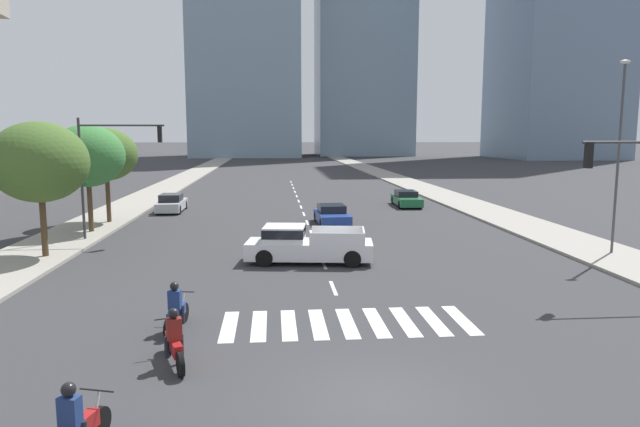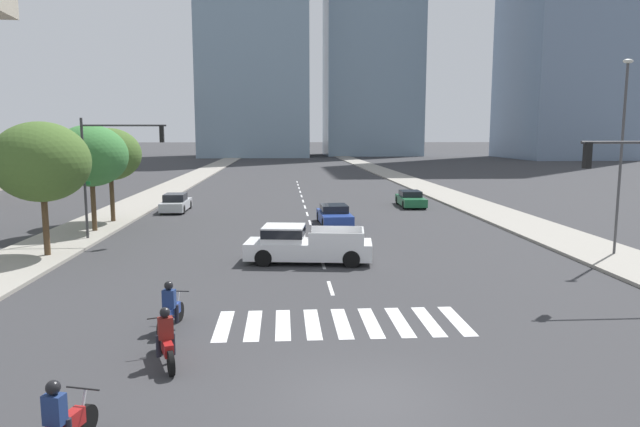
{
  "view_description": "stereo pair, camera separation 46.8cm",
  "coord_description": "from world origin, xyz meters",
  "px_view_note": "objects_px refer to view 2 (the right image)",
  "views": [
    {
      "loc": [
        -2.24,
        -11.48,
        5.75
      ],
      "look_at": [
        0.0,
        15.09,
        2.0
      ],
      "focal_mm": 31.69,
      "sensor_mm": 36.0,
      "label": 1
    },
    {
      "loc": [
        -1.78,
        -11.51,
        5.75
      ],
      "look_at": [
        0.0,
        15.09,
        2.0
      ],
      "focal_mm": 31.69,
      "sensor_mm": 36.0,
      "label": 2
    }
  ],
  "objects_px": {
    "street_lamp_east": "(622,145)",
    "street_tree_second": "(91,156)",
    "pickup_truck": "(302,245)",
    "motorcycle_third": "(59,427)",
    "sedan_blue_0": "(334,215)",
    "street_tree_third": "(110,154)",
    "motorcycle_lead": "(171,310)",
    "sedan_green_1": "(411,199)",
    "traffic_signal_far": "(113,157)",
    "motorcycle_trailing": "(166,341)",
    "sedan_silver_2": "(176,203)",
    "street_tree_nearest": "(41,162)"
  },
  "relations": [
    {
      "from": "motorcycle_trailing",
      "to": "sedan_blue_0",
      "type": "distance_m",
      "value": 22.72
    },
    {
      "from": "sedan_blue_0",
      "to": "traffic_signal_far",
      "type": "xyz_separation_m",
      "value": [
        -12.35,
        -4.66,
        3.97
      ]
    },
    {
      "from": "motorcycle_third",
      "to": "street_tree_second",
      "type": "bearing_deg",
      "value": 32.46
    },
    {
      "from": "sedan_green_1",
      "to": "sedan_silver_2",
      "type": "xyz_separation_m",
      "value": [
        -18.29,
        -1.79,
        0.04
      ]
    },
    {
      "from": "motorcycle_third",
      "to": "sedan_blue_0",
      "type": "distance_m",
      "value": 26.98
    },
    {
      "from": "traffic_signal_far",
      "to": "street_tree_third",
      "type": "height_order",
      "value": "traffic_signal_far"
    },
    {
      "from": "street_lamp_east",
      "to": "street_tree_second",
      "type": "bearing_deg",
      "value": 162.9
    },
    {
      "from": "sedan_blue_0",
      "to": "traffic_signal_far",
      "type": "height_order",
      "value": "traffic_signal_far"
    },
    {
      "from": "sedan_silver_2",
      "to": "street_tree_third",
      "type": "bearing_deg",
      "value": 151.64
    },
    {
      "from": "motorcycle_third",
      "to": "sedan_green_1",
      "type": "distance_m",
      "value": 37.58
    },
    {
      "from": "motorcycle_lead",
      "to": "sedan_green_1",
      "type": "xyz_separation_m",
      "value": [
        13.62,
        28.07,
        -0.01
      ]
    },
    {
      "from": "sedan_silver_2",
      "to": "street_tree_nearest",
      "type": "distance_m",
      "value": 16.72
    },
    {
      "from": "pickup_truck",
      "to": "street_tree_nearest",
      "type": "xyz_separation_m",
      "value": [
        -11.9,
        1.7,
        3.67
      ]
    },
    {
      "from": "street_tree_second",
      "to": "motorcycle_trailing",
      "type": "bearing_deg",
      "value": -67.69
    },
    {
      "from": "street_tree_nearest",
      "to": "motorcycle_third",
      "type": "bearing_deg",
      "value": -67.6
    },
    {
      "from": "street_tree_third",
      "to": "motorcycle_third",
      "type": "bearing_deg",
      "value": -75.66
    },
    {
      "from": "motorcycle_lead",
      "to": "motorcycle_trailing",
      "type": "distance_m",
      "value": 2.58
    },
    {
      "from": "motorcycle_third",
      "to": "pickup_truck",
      "type": "bearing_deg",
      "value": -1.74
    },
    {
      "from": "pickup_truck",
      "to": "street_tree_third",
      "type": "bearing_deg",
      "value": -38.37
    },
    {
      "from": "street_tree_second",
      "to": "motorcycle_third",
      "type": "bearing_deg",
      "value": -73.57
    },
    {
      "from": "sedan_blue_0",
      "to": "sedan_green_1",
      "type": "bearing_deg",
      "value": 139.23
    },
    {
      "from": "sedan_green_1",
      "to": "traffic_signal_far",
      "type": "height_order",
      "value": "traffic_signal_far"
    },
    {
      "from": "motorcycle_third",
      "to": "traffic_signal_far",
      "type": "bearing_deg",
      "value": 29.3
    },
    {
      "from": "motorcycle_lead",
      "to": "traffic_signal_far",
      "type": "bearing_deg",
      "value": 29.78
    },
    {
      "from": "motorcycle_third",
      "to": "pickup_truck",
      "type": "relative_size",
      "value": 0.35
    },
    {
      "from": "street_tree_second",
      "to": "pickup_truck",
      "type": "bearing_deg",
      "value": -35.38
    },
    {
      "from": "motorcycle_third",
      "to": "street_tree_second",
      "type": "xyz_separation_m",
      "value": [
        -7.0,
        23.73,
        3.93
      ]
    },
    {
      "from": "sedan_blue_0",
      "to": "pickup_truck",
      "type": "bearing_deg",
      "value": -15.17
    },
    {
      "from": "motorcycle_lead",
      "to": "traffic_signal_far",
      "type": "xyz_separation_m",
      "value": [
        -5.7,
        14.62,
        3.98
      ]
    },
    {
      "from": "street_tree_second",
      "to": "street_tree_third",
      "type": "xyz_separation_m",
      "value": [
        -0.0,
        3.65,
        -0.05
      ]
    },
    {
      "from": "traffic_signal_far",
      "to": "street_tree_nearest",
      "type": "xyz_separation_m",
      "value": [
        -1.97,
        -4.32,
        -0.07
      ]
    },
    {
      "from": "street_lamp_east",
      "to": "motorcycle_third",
      "type": "bearing_deg",
      "value": -141.75
    },
    {
      "from": "motorcycle_lead",
      "to": "motorcycle_trailing",
      "type": "relative_size",
      "value": 0.97
    },
    {
      "from": "pickup_truck",
      "to": "street_tree_second",
      "type": "bearing_deg",
      "value": -28.26
    },
    {
      "from": "motorcycle_third",
      "to": "sedan_blue_0",
      "type": "xyz_separation_m",
      "value": [
        7.32,
        25.96,
        0.0
      ]
    },
    {
      "from": "sedan_green_1",
      "to": "street_tree_second",
      "type": "distance_m",
      "value": 24.3
    },
    {
      "from": "street_lamp_east",
      "to": "street_tree_third",
      "type": "bearing_deg",
      "value": 156.03
    },
    {
      "from": "motorcycle_trailing",
      "to": "traffic_signal_far",
      "type": "xyz_separation_m",
      "value": [
        -6.07,
        17.17,
        3.98
      ]
    },
    {
      "from": "sedan_silver_2",
      "to": "street_lamp_east",
      "type": "xyz_separation_m",
      "value": [
        23.68,
        -17.45,
        4.64
      ]
    },
    {
      "from": "sedan_blue_0",
      "to": "street_tree_nearest",
      "type": "distance_m",
      "value": 17.35
    },
    {
      "from": "street_tree_third",
      "to": "sedan_blue_0",
      "type": "bearing_deg",
      "value": -5.68
    },
    {
      "from": "motorcycle_trailing",
      "to": "street_tree_third",
      "type": "xyz_separation_m",
      "value": [
        -8.04,
        23.25,
        3.88
      ]
    },
    {
      "from": "traffic_signal_far",
      "to": "motorcycle_lead",
      "type": "bearing_deg",
      "value": -68.69
    },
    {
      "from": "street_tree_second",
      "to": "street_tree_third",
      "type": "relative_size",
      "value": 1.03
    },
    {
      "from": "sedan_green_1",
      "to": "street_tree_second",
      "type": "bearing_deg",
      "value": -60.41
    },
    {
      "from": "motorcycle_trailing",
      "to": "sedan_green_1",
      "type": "height_order",
      "value": "motorcycle_trailing"
    },
    {
      "from": "sedan_green_1",
      "to": "street_tree_second",
      "type": "xyz_separation_m",
      "value": [
        -21.3,
        -11.03,
        3.94
      ]
    },
    {
      "from": "pickup_truck",
      "to": "street_tree_third",
      "type": "relative_size",
      "value": 0.98
    },
    {
      "from": "motorcycle_third",
      "to": "sedan_blue_0",
      "type": "bearing_deg",
      "value": 0.27
    },
    {
      "from": "motorcycle_trailing",
      "to": "street_tree_second",
      "type": "xyz_separation_m",
      "value": [
        -8.04,
        19.6,
        3.93
      ]
    }
  ]
}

